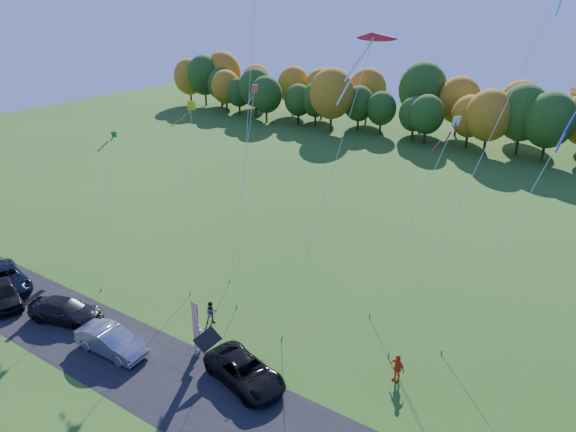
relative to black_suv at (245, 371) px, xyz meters
The scene contains 21 objects.
ground 2.92m from the black_suv, 140.55° to the left, with size 160.00×160.00×0.00m, color #255215.
asphalt_strip 3.19m from the black_suv, 134.66° to the right, with size 90.00×6.00×0.01m, color black.
tree_line 56.84m from the black_suv, 92.20° to the left, with size 116.00×12.00×10.00m, color #1E4711, non-canonical shape.
black_suv is the anchor object (origin of this frame).
silver_sedan 8.87m from the black_suv, 164.61° to the right, with size 1.70×4.87×1.60m, color #98989C.
dark_truck_a 14.00m from the black_suv, behind, with size 2.09×5.13×1.49m, color black.
dark_truck_b 19.60m from the black_suv, behind, with size 1.95×4.84×1.65m, color black.
dark_suv_west 21.45m from the black_suv, behind, with size 2.65×5.75×1.60m, color black.
person_tailgate_a 4.21m from the black_suv, 169.71° to the left, with size 0.66×0.43×1.80m, color silver.
person_tailgate_b 6.28m from the black_suv, 148.35° to the left, with size 0.80×0.62×1.64m, color gray.
person_east 8.65m from the black_suv, 34.35° to the left, with size 1.02×0.42×1.74m, color #CD4113.
feather_flag 4.05m from the black_suv, behind, with size 0.54×0.15×4.16m.
kite_delta_blue 19.19m from the black_suv, 123.73° to the left, with size 4.87×10.20×31.57m.
kite_parafoil_orange 18.47m from the black_suv, 56.56° to the left, with size 6.75×12.52×23.34m.
kite_delta_red 12.94m from the black_suv, 88.89° to the left, with size 2.69×9.79×19.49m.
kite_parafoil_rainbow 17.79m from the black_suv, 49.18° to the left, with size 5.89×8.05×15.76m.
kite_diamond_yellow 14.80m from the black_suv, 144.12° to the left, with size 4.73×6.47×13.30m.
kite_diamond_green 18.13m from the black_suv, 163.95° to the left, with size 4.22×6.43×10.64m.
kite_diamond_white 14.90m from the black_suv, 71.18° to the left, with size 3.06×6.86×13.35m.
kite_diamond_pink 16.01m from the black_suv, 127.60° to the left, with size 3.03×7.68×14.12m.
kite_diamond_blue_low 15.42m from the black_suv, 21.25° to the left, with size 3.27×4.40×9.71m.
Camera 1 is at (16.92, -19.82, 20.31)m, focal length 32.00 mm.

